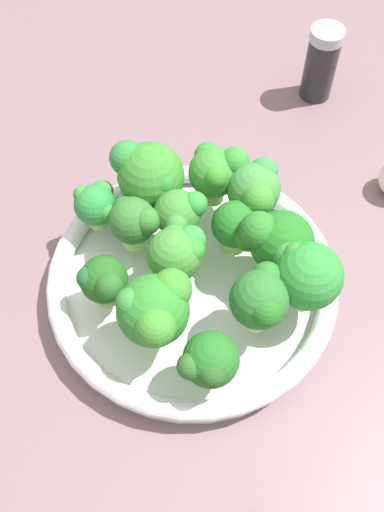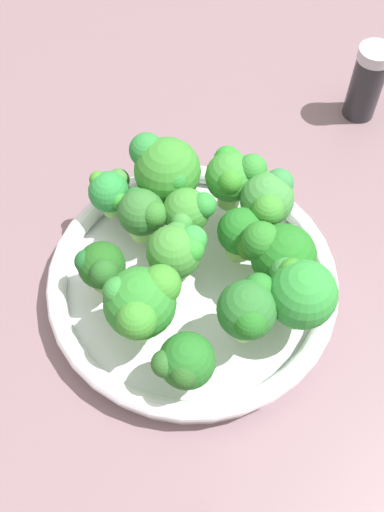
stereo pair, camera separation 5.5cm
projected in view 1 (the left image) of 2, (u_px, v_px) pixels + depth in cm
name	position (u px, v px, depth cm)	size (l,w,h in cm)	color
ground_plane	(221.00, 276.00, 63.14)	(130.00, 130.00, 2.50)	#785C65
bowl	(192.00, 282.00, 59.27)	(28.40, 28.40, 3.48)	silver
broccoli_floret_0	(104.00, 281.00, 53.76)	(5.05, 4.45, 5.47)	#86B051
broccoli_floret_1	(134.00, 221.00, 57.10)	(5.18, 4.61, 5.67)	#91D066
broccoli_floret_2	(178.00, 253.00, 54.49)	(5.10, 5.76, 6.35)	#83B05A
broccoli_floret_3	(306.00, 274.00, 52.32)	(7.00, 6.10, 7.78)	#8CC567
broccoli_floret_4	(238.00, 228.00, 56.72)	(5.45, 4.80, 5.69)	#93C55C
broccoli_floret_5	(261.00, 301.00, 51.13)	(5.41, 5.74, 7.03)	#A0D06B
broccoli_floret_6	(148.00, 174.00, 58.59)	(7.30, 6.64, 7.74)	#79B94F
broccoli_floret_7	(155.00, 310.00, 50.24)	(6.72, 7.01, 7.76)	#91D761
broccoli_floret_8	(255.00, 189.00, 58.14)	(6.60, 5.59, 6.66)	#85CF61
broccoli_floret_9	(277.00, 241.00, 54.87)	(6.48, 6.27, 7.17)	#78B35C
broccoli_floret_10	(96.00, 204.00, 58.49)	(4.50, 4.63, 5.14)	#8ACB62
broccoli_floret_11	(209.00, 362.00, 49.16)	(4.81, 5.35, 5.96)	#82C069
broccoli_floret_12	(216.00, 171.00, 59.26)	(5.50, 5.69, 6.83)	#8DC161
broccoli_floret_13	(179.00, 214.00, 56.92)	(4.69, 4.93, 6.16)	#8ECA64
pepper_shaker	(321.00, 63.00, 72.13)	(4.02, 4.02, 9.50)	#26262B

